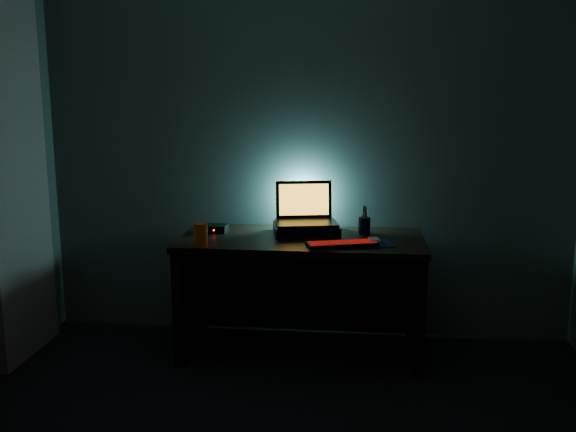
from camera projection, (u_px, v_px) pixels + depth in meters
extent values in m
cube|color=#4E5955|center=(307.00, 151.00, 4.22)|extent=(3.50, 0.00, 2.50)
cube|color=black|center=(302.00, 240.00, 3.95)|extent=(1.50, 0.70, 0.04)
cube|color=black|center=(191.00, 295.00, 4.10)|extent=(0.06, 0.64, 0.71)
cube|color=black|center=(416.00, 303.00, 3.95)|extent=(0.06, 0.64, 0.71)
cube|color=black|center=(306.00, 283.00, 4.35)|extent=(1.38, 0.02, 0.65)
cube|color=#B19E8E|center=(16.00, 173.00, 3.86)|extent=(0.06, 0.65, 2.30)
cube|color=black|center=(306.00, 229.00, 4.04)|extent=(0.45, 0.37, 0.06)
cube|color=black|center=(306.00, 223.00, 4.04)|extent=(0.42, 0.33, 0.02)
cube|color=black|center=(304.00, 199.00, 4.14)|extent=(0.36, 0.12, 0.24)
cube|color=#F4A119|center=(304.00, 200.00, 4.13)|extent=(0.32, 0.09, 0.20)
cube|color=black|center=(342.00, 244.00, 3.72)|extent=(0.43, 0.25, 0.02)
cube|color=red|center=(342.00, 242.00, 3.72)|extent=(0.41, 0.23, 0.00)
cube|color=#0C1C54|center=(374.00, 243.00, 3.78)|extent=(0.25, 0.24, 0.00)
cube|color=#9F9EA4|center=(374.00, 241.00, 3.78)|extent=(0.07, 0.10, 0.03)
cylinder|color=black|center=(364.00, 226.00, 4.03)|extent=(0.10, 0.10, 0.11)
cylinder|color=#EE5B0C|center=(201.00, 235.00, 3.70)|extent=(0.10, 0.10, 0.14)
cube|color=black|center=(216.00, 228.00, 4.09)|extent=(0.14, 0.12, 0.05)
sphere|color=#FF0C07|center=(214.00, 230.00, 4.04)|extent=(0.01, 0.01, 0.01)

